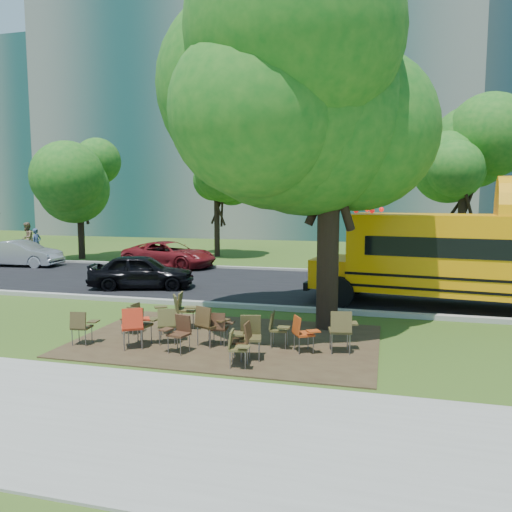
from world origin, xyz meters
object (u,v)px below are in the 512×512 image
(chair_14, at_px, (236,345))
(chair_9, at_px, (170,310))
(pedestrian_b, at_px, (27,238))
(chair_4, at_px, (208,322))
(chair_1, at_px, (139,322))
(chair_6, at_px, (243,337))
(main_tree, at_px, (330,90))
(bg_car_silver, at_px, (21,254))
(pedestrian_a, at_px, (37,243))
(chair_11, at_px, (219,325))
(chair_3, at_px, (179,330))
(chair_8, at_px, (133,315))
(bg_car_red, at_px, (170,255))
(chair_10, at_px, (185,306))
(chair_12, at_px, (277,326))
(chair_2, at_px, (134,323))
(chair_0, at_px, (82,324))
(chair_5, at_px, (249,333))
(chair_13, at_px, (342,327))
(chair_7, at_px, (302,331))
(chair_15, at_px, (168,322))
(black_car, at_px, (142,272))

(chair_14, bearing_deg, chair_9, -139.64)
(pedestrian_b, bearing_deg, chair_4, 29.25)
(chair_1, height_order, chair_9, chair_9)
(chair_6, bearing_deg, main_tree, -24.91)
(bg_car_silver, bearing_deg, chair_9, -132.16)
(chair_4, distance_m, pedestrian_a, 21.24)
(chair_11, bearing_deg, pedestrian_b, 133.94)
(chair_3, relative_size, pedestrian_b, 0.43)
(main_tree, xyz_separation_m, pedestrian_b, (-19.73, 12.98, -5.03))
(chair_8, bearing_deg, chair_14, -113.36)
(chair_4, height_order, bg_car_red, bg_car_red)
(chair_10, distance_m, chair_11, 1.88)
(pedestrian_a, bearing_deg, chair_3, -126.16)
(main_tree, height_order, chair_14, main_tree)
(chair_3, xyz_separation_m, chair_12, (1.98, 0.89, -0.00))
(chair_2, height_order, pedestrian_a, pedestrian_a)
(chair_0, distance_m, chair_14, 3.89)
(chair_2, distance_m, bg_car_red, 13.38)
(chair_6, bearing_deg, chair_5, -35.89)
(chair_2, height_order, chair_4, chair_2)
(chair_0, bearing_deg, chair_11, 6.58)
(chair_6, distance_m, pedestrian_b, 24.42)
(chair_9, xyz_separation_m, chair_14, (2.36, -2.08, -0.12))
(bg_car_silver, distance_m, pedestrian_a, 4.37)
(pedestrian_b, bearing_deg, chair_3, 27.44)
(chair_0, relative_size, chair_13, 0.84)
(bg_car_silver, bearing_deg, pedestrian_b, 32.23)
(main_tree, relative_size, chair_7, 11.65)
(chair_7, height_order, chair_14, chair_7)
(chair_10, height_order, pedestrian_a, pedestrian_a)
(chair_8, xyz_separation_m, chair_12, (3.71, -0.22, 0.02))
(chair_1, xyz_separation_m, chair_14, (2.55, -0.82, -0.10))
(chair_12, bearing_deg, bg_car_silver, -126.91)
(chair_13, relative_size, pedestrian_b, 0.51)
(chair_6, xyz_separation_m, pedestrian_a, (-16.82, 14.96, 0.31))
(chair_10, relative_size, pedestrian_a, 0.57)
(chair_0, distance_m, chair_8, 1.34)
(chair_15, distance_m, bg_car_red, 13.12)
(chair_6, distance_m, chair_9, 2.90)
(chair_13, relative_size, pedestrian_a, 0.59)
(chair_1, distance_m, chair_10, 1.79)
(chair_7, distance_m, chair_13, 0.86)
(chair_13, bearing_deg, chair_2, 179.17)
(chair_7, bearing_deg, black_car, -160.74)
(chair_3, distance_m, black_car, 8.21)
(chair_3, bearing_deg, chair_8, -19.56)
(main_tree, distance_m, chair_12, 5.90)
(main_tree, relative_size, chair_8, 12.07)
(chair_9, height_order, bg_car_red, bg_car_red)
(chair_11, xyz_separation_m, bg_car_red, (-6.61, 11.78, 0.15))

